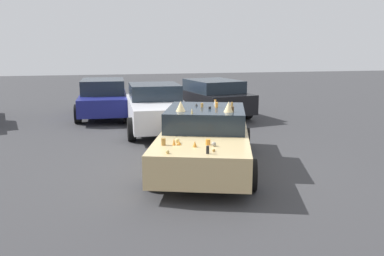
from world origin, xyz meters
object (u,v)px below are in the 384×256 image
parked_sedan_near_left (209,97)px  parked_sedan_row_back_far (156,107)px  art_car_decorated (205,138)px  parked_sedan_behind_left (104,98)px

parked_sedan_near_left → parked_sedan_row_back_far: size_ratio=1.05×
art_car_decorated → parked_sedan_behind_left: 7.52m
art_car_decorated → parked_sedan_near_left: bearing=-177.9°
parked_sedan_near_left → parked_sedan_row_back_far: (-2.18, 2.35, -0.00)m
parked_sedan_behind_left → parked_sedan_row_back_far: size_ratio=1.03×
parked_sedan_near_left → art_car_decorated: bearing=152.3°
parked_sedan_row_back_far → parked_sedan_behind_left: bearing=-150.8°
art_car_decorated → parked_sedan_row_back_far: 4.28m
parked_sedan_near_left → parked_sedan_behind_left: parked_sedan_behind_left is taller
art_car_decorated → parked_sedan_near_left: 6.66m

